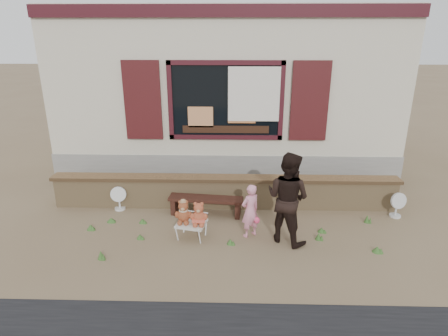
{
  "coord_description": "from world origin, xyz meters",
  "views": [
    {
      "loc": [
        0.19,
        -6.11,
        3.42
      ],
      "look_at": [
        0.0,
        0.6,
        1.0
      ],
      "focal_mm": 30.0,
      "sensor_mm": 36.0,
      "label": 1
    }
  ],
  "objects_px": {
    "teddy_bear_left": "(183,211)",
    "adult": "(288,198)",
    "folding_chair": "(191,224)",
    "teddy_bear_right": "(199,213)",
    "child": "(250,211)",
    "bench": "(206,202)"
  },
  "relations": [
    {
      "from": "child",
      "to": "folding_chair",
      "type": "bearing_deg",
      "value": -28.63
    },
    {
      "from": "bench",
      "to": "child",
      "type": "bearing_deg",
      "value": -37.56
    },
    {
      "from": "folding_chair",
      "to": "teddy_bear_right",
      "type": "relative_size",
      "value": 1.38
    },
    {
      "from": "teddy_bear_left",
      "to": "adult",
      "type": "distance_m",
      "value": 1.81
    },
    {
      "from": "adult",
      "to": "teddy_bear_left",
      "type": "bearing_deg",
      "value": 35.82
    },
    {
      "from": "bench",
      "to": "child",
      "type": "height_order",
      "value": "child"
    },
    {
      "from": "folding_chair",
      "to": "adult",
      "type": "relative_size",
      "value": 0.36
    },
    {
      "from": "bench",
      "to": "child",
      "type": "xyz_separation_m",
      "value": [
        0.84,
        -0.8,
        0.22
      ]
    },
    {
      "from": "teddy_bear_right",
      "to": "adult",
      "type": "relative_size",
      "value": 0.26
    },
    {
      "from": "folding_chair",
      "to": "child",
      "type": "xyz_separation_m",
      "value": [
        1.03,
        0.1,
        0.22
      ]
    },
    {
      "from": "folding_chair",
      "to": "teddy_bear_left",
      "type": "height_order",
      "value": "teddy_bear_left"
    },
    {
      "from": "teddy_bear_right",
      "to": "child",
      "type": "height_order",
      "value": "child"
    },
    {
      "from": "folding_chair",
      "to": "bench",
      "type": "bearing_deg",
      "value": 91.27
    },
    {
      "from": "teddy_bear_left",
      "to": "child",
      "type": "bearing_deg",
      "value": 16.3
    },
    {
      "from": "bench",
      "to": "child",
      "type": "relative_size",
      "value": 1.51
    },
    {
      "from": "folding_chair",
      "to": "teddy_bear_left",
      "type": "relative_size",
      "value": 1.37
    },
    {
      "from": "teddy_bear_right",
      "to": "child",
      "type": "bearing_deg",
      "value": 21.31
    },
    {
      "from": "teddy_bear_right",
      "to": "adult",
      "type": "distance_m",
      "value": 1.54
    },
    {
      "from": "folding_chair",
      "to": "teddy_bear_right",
      "type": "height_order",
      "value": "teddy_bear_right"
    },
    {
      "from": "bench",
      "to": "teddy_bear_left",
      "type": "relative_size",
      "value": 3.57
    },
    {
      "from": "child",
      "to": "teddy_bear_left",
      "type": "bearing_deg",
      "value": -30.81
    },
    {
      "from": "bench",
      "to": "child",
      "type": "distance_m",
      "value": 1.18
    }
  ]
}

